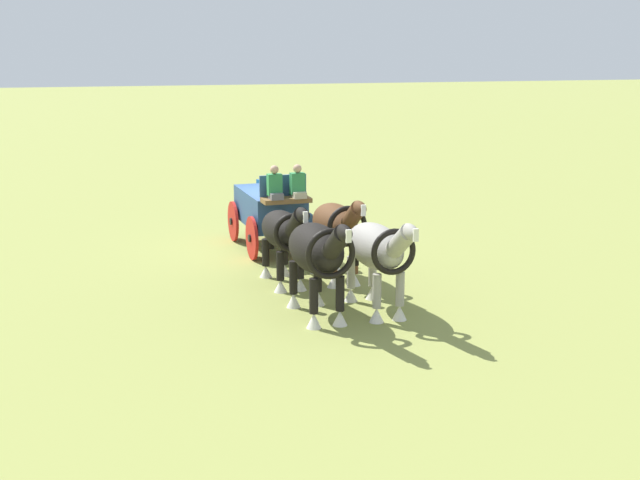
{
  "coord_description": "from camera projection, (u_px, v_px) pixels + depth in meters",
  "views": [
    {
      "loc": [
        22.01,
        -5.81,
        5.4
      ],
      "look_at": [
        4.52,
        -0.03,
        1.2
      ],
      "focal_mm": 46.91,
      "sensor_mm": 36.0,
      "label": 1
    }
  ],
  "objects": [
    {
      "name": "show_wagon",
      "position": [
        271.0,
        210.0,
        22.93
      ],
      "size": [
        5.8,
        1.78,
        2.55
      ],
      "color": "#2D4C7A",
      "rests_on": "ground"
    },
    {
      "name": "ground_plane",
      "position": [
        270.0,
        248.0,
        23.35
      ],
      "size": [
        220.0,
        220.0,
        0.0
      ],
      "primitive_type": "plane",
      "color": "olive"
    },
    {
      "name": "draft_horse_lead_off",
      "position": [
        318.0,
        252.0,
        16.92
      ],
      "size": [
        3.13,
        1.02,
        2.27
      ],
      "color": "black",
      "rests_on": "ground"
    },
    {
      "name": "draft_horse_rear_off",
      "position": [
        284.0,
        233.0,
        19.34
      ],
      "size": [
        2.99,
        0.89,
        2.12
      ],
      "color": "black",
      "rests_on": "ground"
    },
    {
      "name": "draft_horse_rear_near",
      "position": [
        337.0,
        226.0,
        19.73
      ],
      "size": [
        3.01,
        0.96,
        2.19
      ],
      "color": "brown",
      "rests_on": "ground"
    },
    {
      "name": "sponsor_banner",
      "position": [
        279.0,
        202.0,
        27.21
      ],
      "size": [
        3.13,
        0.76,
        1.1
      ],
      "primitive_type": "cube",
      "rotation": [
        0.0,
        0.0,
        0.22
      ],
      "color": "#1959B2",
      "rests_on": "ground"
    },
    {
      "name": "draft_horse_lead_near",
      "position": [
        378.0,
        250.0,
        17.31
      ],
      "size": [
        3.24,
        0.95,
        2.22
      ],
      "color": "#9E998E",
      "rests_on": "ground"
    }
  ]
}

